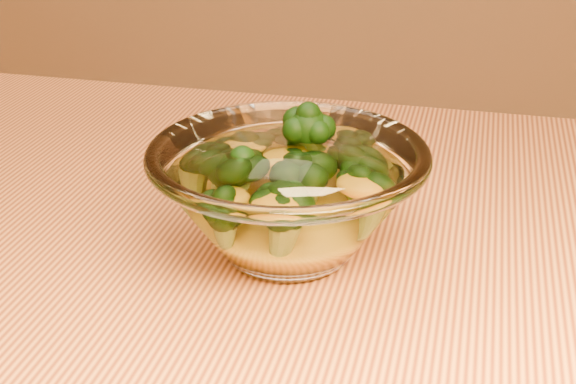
{
  "coord_description": "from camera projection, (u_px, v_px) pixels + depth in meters",
  "views": [
    {
      "loc": [
        0.09,
        -0.39,
        1.03
      ],
      "look_at": [
        -0.03,
        0.07,
        0.8
      ],
      "focal_mm": 50.0,
      "sensor_mm": 36.0,
      "label": 1
    }
  ],
  "objects": [
    {
      "name": "glass_bowl",
      "position": [
        288.0,
        197.0,
        0.54
      ],
      "size": [
        0.19,
        0.19,
        0.08
      ],
      "color": "white",
      "rests_on": "table"
    },
    {
      "name": "cheese_sauce",
      "position": [
        288.0,
        221.0,
        0.54
      ],
      "size": [
        0.1,
        0.1,
        0.03
      ],
      "primitive_type": "ellipsoid",
      "color": "orange",
      "rests_on": "glass_bowl"
    },
    {
      "name": "broccoli_heap",
      "position": [
        288.0,
        177.0,
        0.54
      ],
      "size": [
        0.13,
        0.13,
        0.08
      ],
      "color": "black",
      "rests_on": "cheese_sauce"
    }
  ]
}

